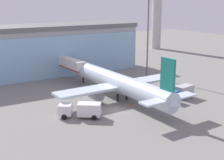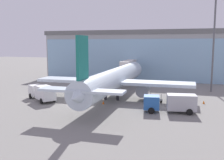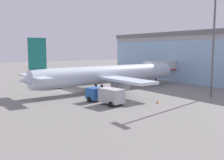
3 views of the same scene
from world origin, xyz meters
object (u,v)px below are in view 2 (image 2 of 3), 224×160
Objects in this scene: airplane at (115,79)px; catering_truck at (42,92)px; apron_light_mast at (214,32)px; jet_bridge at (130,65)px; fuel_truck at (172,102)px; safety_cone_nose at (103,102)px; safety_cone_wingtip at (204,102)px; baggage_cart at (153,100)px.

catering_truck is at bearing 117.40° from airplane.
apron_light_mast is at bearing -111.99° from catering_truck.
airplane is (-16.84, -12.01, -8.61)m from apron_light_mast.
jet_bridge is 19.88m from airplane.
fuel_truck reaches higher than safety_cone_nose.
apron_light_mast is 37.19× the size of safety_cone_wingtip.
airplane reaches higher than fuel_truck.
baggage_cart is at bearing 27.19° from safety_cone_nose.
airplane is 11.72× the size of baggage_cart.
apron_light_mast is at bearing 82.96° from safety_cone_wingtip.
baggage_cart is (-3.61, 5.55, -0.97)m from fuel_truck.
airplane is 12.95m from catering_truck.
apron_light_mast reaches higher than safety_cone_nose.
fuel_truck is 2.35× the size of baggage_cart.
baggage_cart reaches higher than safety_cone_wingtip.
fuel_truck is at bearing -8.86° from safety_cone_nose.
baggage_cart is (9.73, -21.46, -3.77)m from jet_bridge.
jet_bridge is at bearing -74.06° from fuel_truck.
safety_cone_nose is (-11.06, 1.72, -1.19)m from fuel_truck.
airplane is 8.06m from baggage_cart.
airplane reaches higher than safety_cone_wingtip.
fuel_truck is at bearing -121.29° from safety_cone_wingtip.
catering_truck is at bearing -12.65° from fuel_truck.
baggage_cart is at bearing -159.15° from jet_bridge.
safety_cone_wingtip is at bearing -131.80° from catering_truck.
catering_truck is 0.96× the size of fuel_truck.
apron_light_mast is at bearing -117.37° from fuel_truck.
jet_bridge is 1.85× the size of fuel_truck.
apron_light_mast reaches higher than safety_cone_wingtip.
apron_light_mast is 37.19× the size of safety_cone_nose.
fuel_truck reaches higher than safety_cone_wingtip.
fuel_truck is at bearing -157.25° from jet_bridge.
safety_cone_wingtip is at bearing -131.64° from fuel_truck.
apron_light_mast is 16.86m from safety_cone_wingtip.
apron_light_mast is (19.25, -7.71, 7.74)m from jet_bridge.
apron_light_mast reaches higher than baggage_cart.
catering_truck is at bearing -146.59° from apron_light_mast.
fuel_truck is 8.60m from safety_cone_wingtip.
safety_cone_nose is at bearing -134.00° from apron_light_mast.
safety_cone_wingtip is (4.42, 7.28, -1.19)m from fuel_truck.
catering_truck reaches higher than safety_cone_nose.
apron_light_mast is at bearing -57.16° from airplane.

